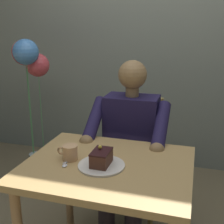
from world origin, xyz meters
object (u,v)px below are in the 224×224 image
object	(u,v)px
dessert_spoon	(67,163)
dining_table	(108,180)
seated_person	(129,146)
balloon_display	(30,67)
chair	(134,152)
coffee_cup	(70,152)
cake_slice	(101,157)

from	to	relation	value
dessert_spoon	dining_table	bearing A→B (deg)	-161.64
seated_person	balloon_display	distance (m)	1.19
dining_table	seated_person	world-z (taller)	seated_person
dessert_spoon	chair	bearing A→B (deg)	-105.46
chair	dessert_spoon	bearing A→B (deg)	74.54
dessert_spoon	balloon_display	size ratio (longest dim) A/B	0.11
seated_person	coffee_cup	world-z (taller)	seated_person
dining_table	cake_slice	xyz separation A→B (m)	(0.02, 0.04, 0.15)
seated_person	dessert_spoon	bearing A→B (deg)	69.87
seated_person	balloon_display	xyz separation A→B (m)	(1.01, -0.45, 0.44)
chair	seated_person	bearing A→B (deg)	90.00
dining_table	dessert_spoon	size ratio (longest dim) A/B	6.08
dining_table	chair	distance (m)	0.66
dining_table	chair	size ratio (longest dim) A/B	0.98
chair	dessert_spoon	distance (m)	0.78
seated_person	balloon_display	size ratio (longest dim) A/B	0.91
cake_slice	coffee_cup	size ratio (longest dim) A/B	1.14
dining_table	balloon_display	bearing A→B (deg)	-42.69
coffee_cup	dessert_spoon	xyz separation A→B (m)	(-0.01, 0.05, -0.04)
seated_person	dessert_spoon	distance (m)	0.58
seated_person	dining_table	bearing A→B (deg)	90.00
coffee_cup	balloon_display	distance (m)	1.28
coffee_cup	balloon_display	bearing A→B (deg)	-49.72
seated_person	dessert_spoon	xyz separation A→B (m)	(0.20, 0.54, 0.10)
chair	balloon_display	size ratio (longest dim) A/B	0.69
coffee_cup	dessert_spoon	size ratio (longest dim) A/B	0.82
dining_table	cake_slice	bearing A→B (deg)	63.69
chair	cake_slice	bearing A→B (deg)	88.31
dessert_spoon	balloon_display	bearing A→B (deg)	-50.90
seated_person	coffee_cup	xyz separation A→B (m)	(0.21, 0.49, 0.14)
coffee_cup	balloon_display	size ratio (longest dim) A/B	0.09
seated_person	balloon_display	bearing A→B (deg)	-24.24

